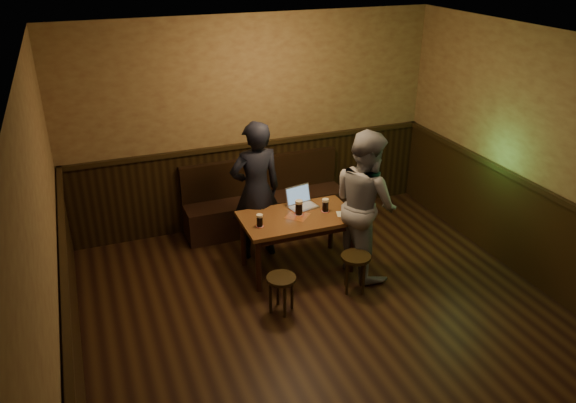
{
  "coord_description": "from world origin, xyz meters",
  "views": [
    {
      "loc": [
        -2.15,
        -3.81,
        3.64
      ],
      "look_at": [
        -0.1,
        1.46,
        0.96
      ],
      "focal_mm": 35.0,
      "sensor_mm": 36.0,
      "label": 1
    }
  ],
  "objects_px": {
    "stool_right": "(356,263)",
    "pub_table": "(297,223)",
    "pint_left": "(260,220)",
    "laptop": "(301,201)",
    "person_suit": "(256,191)",
    "pint_mid": "(299,207)",
    "stool_left": "(281,284)",
    "pint_right": "(325,205)",
    "person_grey": "(365,203)",
    "bench": "(265,205)"
  },
  "relations": [
    {
      "from": "stool_right",
      "to": "pint_right",
      "type": "relative_size",
      "value": 2.83
    },
    {
      "from": "person_suit",
      "to": "stool_left",
      "type": "bearing_deg",
      "value": 81.35
    },
    {
      "from": "pint_mid",
      "to": "person_grey",
      "type": "distance_m",
      "value": 0.76
    },
    {
      "from": "stool_left",
      "to": "pint_left",
      "type": "xyz_separation_m",
      "value": [
        -0.01,
        0.66,
        0.44
      ]
    },
    {
      "from": "pint_left",
      "to": "pint_mid",
      "type": "distance_m",
      "value": 0.53
    },
    {
      "from": "bench",
      "to": "person_suit",
      "type": "relative_size",
      "value": 1.26
    },
    {
      "from": "pub_table",
      "to": "pint_mid",
      "type": "distance_m",
      "value": 0.19
    },
    {
      "from": "stool_right",
      "to": "person_grey",
      "type": "height_order",
      "value": "person_grey"
    },
    {
      "from": "pub_table",
      "to": "stool_left",
      "type": "relative_size",
      "value": 3.1
    },
    {
      "from": "person_grey",
      "to": "bench",
      "type": "bearing_deg",
      "value": 19.34
    },
    {
      "from": "stool_left",
      "to": "laptop",
      "type": "bearing_deg",
      "value": 57.5
    },
    {
      "from": "stool_left",
      "to": "person_suit",
      "type": "distance_m",
      "value": 1.35
    },
    {
      "from": "pub_table",
      "to": "pint_left",
      "type": "relative_size",
      "value": 8.9
    },
    {
      "from": "person_suit",
      "to": "stool_right",
      "type": "bearing_deg",
      "value": 121.35
    },
    {
      "from": "pint_mid",
      "to": "person_grey",
      "type": "height_order",
      "value": "person_grey"
    },
    {
      "from": "bench",
      "to": "pint_left",
      "type": "relative_size",
      "value": 14.86
    },
    {
      "from": "pub_table",
      "to": "pint_right",
      "type": "bearing_deg",
      "value": 0.09
    },
    {
      "from": "pint_left",
      "to": "laptop",
      "type": "height_order",
      "value": "laptop"
    },
    {
      "from": "stool_left",
      "to": "pint_right",
      "type": "distance_m",
      "value": 1.2
    },
    {
      "from": "stool_left",
      "to": "person_grey",
      "type": "height_order",
      "value": "person_grey"
    },
    {
      "from": "laptop",
      "to": "person_suit",
      "type": "relative_size",
      "value": 0.22
    },
    {
      "from": "pub_table",
      "to": "person_grey",
      "type": "distance_m",
      "value": 0.82
    },
    {
      "from": "pint_right",
      "to": "laptop",
      "type": "distance_m",
      "value": 0.32
    },
    {
      "from": "pint_mid",
      "to": "pint_right",
      "type": "bearing_deg",
      "value": -6.09
    },
    {
      "from": "pint_right",
      "to": "laptop",
      "type": "bearing_deg",
      "value": 132.48
    },
    {
      "from": "pub_table",
      "to": "pint_right",
      "type": "relative_size",
      "value": 8.28
    },
    {
      "from": "laptop",
      "to": "stool_left",
      "type": "bearing_deg",
      "value": -133.72
    },
    {
      "from": "pub_table",
      "to": "stool_left",
      "type": "distance_m",
      "value": 0.92
    },
    {
      "from": "stool_left",
      "to": "person_grey",
      "type": "relative_size",
      "value": 0.24
    },
    {
      "from": "stool_right",
      "to": "laptop",
      "type": "bearing_deg",
      "value": 107.73
    },
    {
      "from": "pint_mid",
      "to": "pint_right",
      "type": "xyz_separation_m",
      "value": [
        0.32,
        -0.03,
        -0.01
      ]
    },
    {
      "from": "pint_right",
      "to": "laptop",
      "type": "height_order",
      "value": "laptop"
    },
    {
      "from": "stool_left",
      "to": "pint_left",
      "type": "bearing_deg",
      "value": 90.7
    },
    {
      "from": "stool_left",
      "to": "laptop",
      "type": "xyz_separation_m",
      "value": [
        0.62,
        0.97,
        0.42
      ]
    },
    {
      "from": "pint_left",
      "to": "person_suit",
      "type": "xyz_separation_m",
      "value": [
        0.15,
        0.57,
        0.1
      ]
    },
    {
      "from": "stool_left",
      "to": "pint_mid",
      "type": "bearing_deg",
      "value": 56.47
    },
    {
      "from": "pint_left",
      "to": "person_suit",
      "type": "bearing_deg",
      "value": 75.57
    },
    {
      "from": "pint_left",
      "to": "pint_mid",
      "type": "xyz_separation_m",
      "value": [
        0.52,
        0.12,
        0.02
      ]
    },
    {
      "from": "stool_left",
      "to": "pub_table",
      "type": "bearing_deg",
      "value": 57.02
    },
    {
      "from": "pint_left",
      "to": "person_grey",
      "type": "relative_size",
      "value": 0.08
    },
    {
      "from": "stool_right",
      "to": "pub_table",
      "type": "bearing_deg",
      "value": 122.45
    },
    {
      "from": "pub_table",
      "to": "person_suit",
      "type": "bearing_deg",
      "value": 125.54
    },
    {
      "from": "person_suit",
      "to": "pint_right",
      "type": "bearing_deg",
      "value": 142.56
    },
    {
      "from": "stool_right",
      "to": "laptop",
      "type": "xyz_separation_m",
      "value": [
        -0.29,
        0.9,
        0.4
      ]
    },
    {
      "from": "bench",
      "to": "laptop",
      "type": "xyz_separation_m",
      "value": [
        0.14,
        -0.95,
        0.45
      ]
    },
    {
      "from": "stool_right",
      "to": "person_suit",
      "type": "bearing_deg",
      "value": 123.53
    },
    {
      "from": "pint_left",
      "to": "person_suit",
      "type": "height_order",
      "value": "person_suit"
    },
    {
      "from": "stool_right",
      "to": "person_suit",
      "type": "height_order",
      "value": "person_suit"
    },
    {
      "from": "person_grey",
      "to": "pint_left",
      "type": "bearing_deg",
      "value": 73.42
    },
    {
      "from": "laptop",
      "to": "pint_left",
      "type": "bearing_deg",
      "value": -164.5
    }
  ]
}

